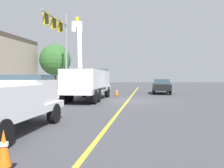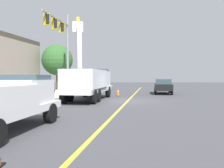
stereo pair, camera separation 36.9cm
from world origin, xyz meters
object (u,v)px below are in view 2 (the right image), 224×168
object	(u,v)px
traffic_signal_mast	(61,38)
service_pickup_truck	(3,101)
traffic_cone_mid_front	(118,92)
utility_bucket_truck	(89,81)
passing_minivan	(163,85)

from	to	relation	value
traffic_signal_mast	service_pickup_truck	bearing A→B (deg)	-175.78
traffic_cone_mid_front	utility_bucket_truck	bearing A→B (deg)	146.70
passing_minivan	traffic_signal_mast	bearing A→B (deg)	109.82
traffic_cone_mid_front	traffic_signal_mast	size ratio (longest dim) A/B	0.09
service_pickup_truck	traffic_signal_mast	distance (m)	15.62
utility_bucket_truck	traffic_cone_mid_front	world-z (taller)	utility_bucket_truck
service_pickup_truck	passing_minivan	xyz separation A→B (m)	(18.77, -9.70, -0.15)
passing_minivan	service_pickup_truck	bearing A→B (deg)	152.66
passing_minivan	traffic_cone_mid_front	xyz separation A→B (m)	(-3.19, 5.24, -0.59)
service_pickup_truck	traffic_signal_mast	world-z (taller)	traffic_signal_mast
traffic_signal_mast	utility_bucket_truck	bearing A→B (deg)	-136.71
utility_bucket_truck	passing_minivan	xyz separation A→B (m)	(7.08, -7.80, -0.65)
utility_bucket_truck	traffic_signal_mast	world-z (taller)	traffic_signal_mast
traffic_signal_mast	traffic_cone_mid_front	bearing A→B (deg)	-82.78
utility_bucket_truck	service_pickup_truck	xyz separation A→B (m)	(-11.69, 1.90, -0.50)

